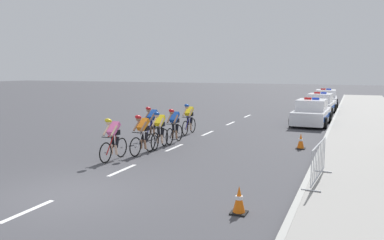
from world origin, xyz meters
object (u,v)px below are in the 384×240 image
cyclist_lead (113,138)px  cyclist_third (159,129)px  traffic_cone_near (239,200)px  cyclist_fourth (174,125)px  cyclist_second (143,134)px  police_car_nearest (311,113)px  police_car_third (326,99)px  police_car_second (320,105)px  cyclist_fifth (152,122)px  cyclist_sixth (189,118)px  crowd_barrier_front (318,162)px  traffic_cone_mid (301,141)px

cyclist_lead → cyclist_third: bearing=78.0°
cyclist_lead → traffic_cone_near: bearing=-31.8°
cyclist_third → cyclist_fourth: bearing=87.0°
cyclist_second → police_car_nearest: 11.94m
police_car_third → traffic_cone_near: size_ratio=7.00×
cyclist_second → police_car_second: bearing=73.1°
police_car_second → cyclist_lead: bearing=-107.1°
police_car_nearest → police_car_second: 6.02m
cyclist_fifth → police_car_third: (6.31, 19.41, -0.11)m
cyclist_sixth → traffic_cone_near: (5.30, -9.78, -0.48)m
cyclist_second → cyclist_fifth: size_ratio=1.00×
police_car_third → cyclist_second: bearing=-102.8°
cyclist_third → police_car_third: size_ratio=0.38×
cyclist_fifth → cyclist_lead: bearing=-80.3°
cyclist_lead → cyclist_third: same height
police_car_nearest → police_car_third: same height
police_car_nearest → police_car_second: bearing=90.0°
cyclist_lead → cyclist_fifth: 4.37m
cyclist_fifth → police_car_second: 15.17m
crowd_barrier_front → traffic_cone_near: crowd_barrier_front is taller
police_car_nearest → traffic_cone_mid: police_car_nearest is taller
police_car_third → crowd_barrier_front: size_ratio=1.93×
police_car_nearest → crowd_barrier_front: bearing=-83.5°
cyclist_third → police_car_nearest: bearing=62.2°
cyclist_second → cyclist_third: (0.08, 1.26, 0.00)m
cyclist_fourth → police_car_nearest: bearing=59.0°
traffic_cone_near → cyclist_second: bearing=137.1°
cyclist_third → cyclist_sixth: same height
police_car_third → crowd_barrier_front: police_car_third is taller
cyclist_second → police_car_third: police_car_third is taller
cyclist_sixth → police_car_third: police_car_third is taller
cyclist_fifth → police_car_third: bearing=72.0°
cyclist_lead → police_car_nearest: (5.57, 12.08, -0.11)m
traffic_cone_near → cyclist_lead: bearing=148.2°
cyclist_fourth → cyclist_sixth: size_ratio=1.00×
traffic_cone_mid → cyclist_fifth: bearing=-177.6°
cyclist_sixth → crowd_barrier_front: size_ratio=0.74×
police_car_second → traffic_cone_mid: 13.53m
cyclist_fourth → police_car_third: 20.50m
traffic_cone_mid → cyclist_sixth: bearing=162.8°
cyclist_third → police_car_nearest: (5.03, 9.53, -0.11)m
crowd_barrier_front → traffic_cone_mid: 5.17m
cyclist_fourth → traffic_cone_near: 8.82m
police_car_third → traffic_cone_mid: bearing=-89.0°
cyclist_third → police_car_second: 16.34m
cyclist_sixth → police_car_second: size_ratio=0.39×
police_car_second → crowd_barrier_front: police_car_second is taller
police_car_second → traffic_cone_near: size_ratio=7.00×
cyclist_second → traffic_cone_near: cyclist_second is taller
cyclist_sixth → police_car_third: size_ratio=0.39×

